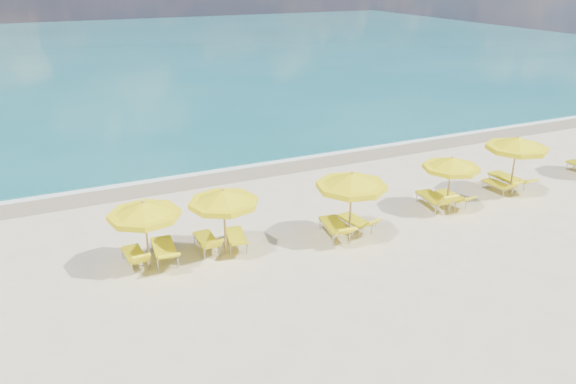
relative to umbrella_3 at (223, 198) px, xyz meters
name	(u,v)px	position (x,y,z in m)	size (l,w,h in m)	color
ground_plane	(307,240)	(2.77, -0.29, -1.90)	(120.00, 120.00, 0.00)	beige
ocean	(102,54)	(2.77, 47.71, -1.90)	(120.00, 80.00, 0.30)	#126168
wet_sand_band	(232,172)	(2.77, 7.11, -1.90)	(120.00, 2.60, 0.01)	tan
foam_line	(226,167)	(2.77, 7.91, -1.90)	(120.00, 1.20, 0.03)	white
whitecap_near	(70,134)	(-3.23, 16.71, -1.90)	(14.00, 0.36, 0.05)	white
whitecap_far	(258,89)	(10.77, 23.71, -1.90)	(18.00, 0.30, 0.05)	white
umbrella_2	(144,211)	(-2.41, 0.15, -0.02)	(2.55, 2.55, 2.21)	tan
umbrella_3	(223,198)	(0.00, 0.00, 0.00)	(2.45, 2.45, 2.23)	tan
umbrella_4	(352,182)	(4.15, -0.74, 0.14)	(2.73, 2.73, 2.39)	tan
umbrella_5	(451,164)	(8.72, -0.23, -0.09)	(2.19, 2.19, 2.12)	tan
umbrella_6	(517,144)	(12.14, -0.01, 0.17)	(2.67, 2.67, 2.43)	tan
lounger_2_left	(135,259)	(-2.78, 0.43, -1.69)	(0.66, 1.67, 0.81)	#A5A8AD
lounger_2_right	(165,253)	(-1.88, 0.34, -1.66)	(0.84, 2.09, 0.84)	#A5A8AD
lounger_3_left	(207,244)	(-0.48, 0.43, -1.69)	(0.62, 1.72, 0.83)	#A5A8AD
lounger_3_right	(236,241)	(0.46, 0.29, -1.69)	(0.92, 1.88, 0.67)	#A5A8AD
lounger_4_left	(335,230)	(3.75, -0.46, -1.66)	(0.95, 2.06, 0.87)	#A5A8AD
lounger_4_right	(356,225)	(4.65, -0.33, -1.69)	(0.81, 1.78, 0.79)	#A5A8AD
lounger_5_left	(433,202)	(8.34, 0.09, -1.66)	(0.86, 1.98, 0.95)	#A5A8AD
lounger_5_right	(452,200)	(9.17, 0.02, -1.69)	(0.61, 1.75, 0.73)	#A5A8AD
lounger_6_left	(498,188)	(11.75, 0.25, -1.70)	(0.63, 1.66, 0.78)	#A5A8AD
lounger_6_right	(507,182)	(12.51, 0.52, -1.66)	(0.73, 2.09, 0.76)	#A5A8AD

